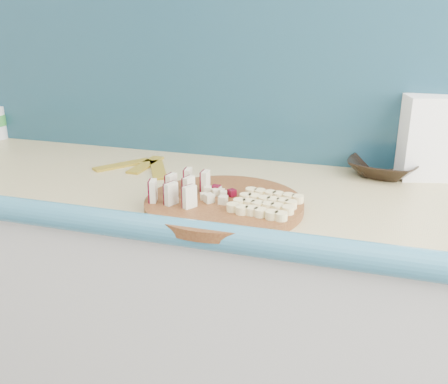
% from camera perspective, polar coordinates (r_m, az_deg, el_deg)
% --- Properties ---
extents(kitchen_counter, '(2.20, 0.63, 0.91)m').
position_cam_1_polar(kitchen_counter, '(1.54, -1.91, -15.34)').
color(kitchen_counter, silver).
rests_on(kitchen_counter, ground).
extents(backsplash, '(2.20, 0.02, 0.50)m').
position_cam_1_polar(backsplash, '(1.54, 1.40, 13.03)').
color(backsplash, teal).
rests_on(backsplash, kitchen_counter).
extents(cutting_board, '(0.41, 0.41, 0.02)m').
position_cam_1_polar(cutting_board, '(1.16, -0.00, -1.46)').
color(cutting_board, '#4A2010').
rests_on(cutting_board, kitchen_counter).
extents(apple_wedges, '(0.11, 0.15, 0.05)m').
position_cam_1_polar(apple_wedges, '(1.17, -4.96, 0.53)').
color(apple_wedges, beige).
rests_on(apple_wedges, cutting_board).
extents(apple_chunks, '(0.06, 0.06, 0.02)m').
position_cam_1_polar(apple_chunks, '(1.16, -1.06, -0.35)').
color(apple_chunks, beige).
rests_on(apple_chunks, cutting_board).
extents(banana_slices, '(0.15, 0.15, 0.02)m').
position_cam_1_polar(banana_slices, '(1.12, 4.75, -1.30)').
color(banana_slices, '#FFE99B').
rests_on(banana_slices, cutting_board).
extents(brown_bowl, '(0.23, 0.23, 0.05)m').
position_cam_1_polar(brown_bowl, '(1.47, 17.77, 2.70)').
color(brown_bowl, black).
rests_on(brown_bowl, kitchen_counter).
extents(flour_bag, '(0.15, 0.12, 0.23)m').
position_cam_1_polar(flour_bag, '(1.47, 22.22, 5.76)').
color(flour_bag, white).
rests_on(flour_bag, kitchen_counter).
extents(banana_peel, '(0.25, 0.21, 0.01)m').
position_cam_1_polar(banana_peel, '(1.50, -9.36, 2.91)').
color(banana_peel, '#B29322').
rests_on(banana_peel, kitchen_counter).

